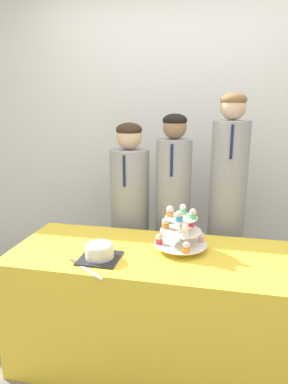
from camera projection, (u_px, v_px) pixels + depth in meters
name	position (u px, v px, depth m)	size (l,w,h in m)	color
wall_back	(185.00, 130.00, 2.91)	(9.00, 0.06, 2.70)	silver
table	(162.00, 309.00, 2.06)	(1.77, 0.68, 0.74)	yellow
round_cake	(100.00, 250.00, 1.88)	(0.22, 0.22, 0.10)	#232328
cake_knife	(80.00, 266.00, 1.82)	(0.25, 0.18, 0.01)	silver
cupcake_stand	(180.00, 230.00, 1.98)	(0.31, 0.31, 0.27)	silver
student_0	(130.00, 223.00, 2.61)	(0.29, 0.29, 1.44)	#939399
student_1	(173.00, 221.00, 2.53)	(0.25, 0.26, 1.51)	#939399
student_2	(226.00, 216.00, 2.44)	(0.26, 0.26, 1.64)	#939399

